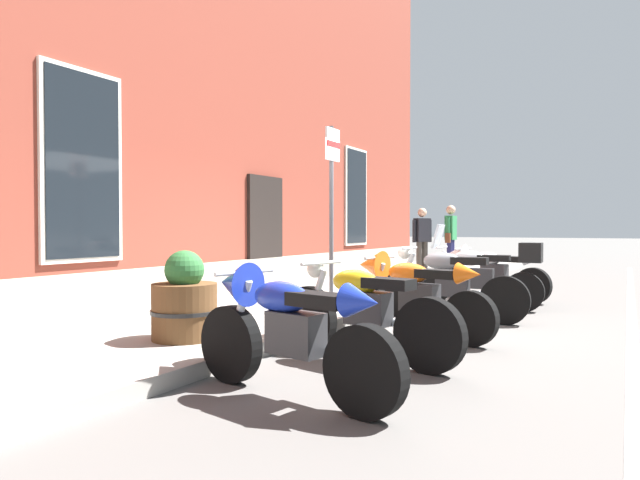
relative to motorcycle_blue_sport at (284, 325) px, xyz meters
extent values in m
plane|color=#565451|center=(3.29, 0.86, -0.55)|extent=(140.00, 140.00, 0.00)
cube|color=gray|center=(3.29, 2.40, -0.48)|extent=(26.56, 3.08, 0.15)
cube|color=silver|center=(3.29, -2.34, -0.55)|extent=(26.56, 0.12, 0.01)
cube|color=brown|center=(3.29, 6.94, 4.93)|extent=(20.56, 5.98, 10.97)
cube|color=gray|center=(3.29, 3.90, -0.20)|extent=(20.56, 0.10, 0.70)
cube|color=silver|center=(1.23, 3.92, 1.55)|extent=(1.22, 0.06, 2.52)
cube|color=black|center=(1.23, 3.89, 1.55)|extent=(1.10, 0.03, 2.40)
cube|color=black|center=(5.35, 3.91, 0.60)|extent=(1.10, 0.08, 2.30)
cube|color=silver|center=(9.46, 3.92, 1.55)|extent=(1.22, 0.06, 2.52)
cube|color=black|center=(9.46, 3.89, 1.55)|extent=(1.10, 0.03, 2.40)
cylinder|color=black|center=(0.11, 0.60, -0.23)|extent=(0.24, 0.65, 0.64)
cylinder|color=black|center=(-0.14, -0.74, -0.23)|extent=(0.24, 0.65, 0.64)
cylinder|color=silver|center=(0.09, 0.50, 0.01)|extent=(0.13, 0.31, 0.62)
cube|color=#28282B|center=(-0.02, -0.12, -0.05)|extent=(0.30, 0.47, 0.32)
ellipsoid|color=#192D9E|center=(0.00, 0.03, 0.21)|extent=(0.35, 0.56, 0.24)
cube|color=black|center=(-0.07, -0.35, 0.22)|extent=(0.31, 0.51, 0.10)
cylinder|color=silver|center=(0.08, 0.42, 0.38)|extent=(0.62, 0.15, 0.04)
cylinder|color=silver|center=(0.04, -0.44, -0.18)|extent=(0.17, 0.46, 0.09)
cone|color=#192D9E|center=(0.10, 0.55, 0.28)|extent=(0.42, 0.40, 0.36)
cone|color=#192D9E|center=(-0.14, -0.72, 0.24)|extent=(0.28, 0.30, 0.24)
cylinder|color=black|center=(1.44, 0.63, -0.21)|extent=(0.24, 0.69, 0.68)
cylinder|color=black|center=(1.18, -0.76, -0.21)|extent=(0.24, 0.69, 0.68)
cylinder|color=silver|center=(1.42, 0.53, 0.02)|extent=(0.12, 0.31, 0.60)
cube|color=#28282B|center=(1.30, -0.11, -0.03)|extent=(0.30, 0.47, 0.32)
ellipsoid|color=gold|center=(1.33, 0.03, 0.21)|extent=(0.35, 0.56, 0.24)
cube|color=black|center=(1.26, -0.34, 0.22)|extent=(0.30, 0.51, 0.10)
cylinder|color=silver|center=(1.41, 0.45, 0.38)|extent=(0.62, 0.15, 0.04)
cylinder|color=silver|center=(1.37, -0.43, -0.16)|extent=(0.17, 0.46, 0.09)
sphere|color=silver|center=(1.42, 0.53, 0.31)|extent=(0.18, 0.18, 0.18)
cylinder|color=black|center=(2.72, 0.53, -0.25)|extent=(0.23, 0.62, 0.61)
cylinder|color=black|center=(2.47, -0.80, -0.25)|extent=(0.23, 0.62, 0.61)
cylinder|color=silver|center=(2.70, 0.43, 0.00)|extent=(0.13, 0.32, 0.63)
cube|color=#28282B|center=(2.59, -0.18, -0.07)|extent=(0.30, 0.47, 0.32)
ellipsoid|color=orange|center=(2.62, -0.04, 0.21)|extent=(0.35, 0.56, 0.24)
cube|color=black|center=(2.55, -0.41, 0.22)|extent=(0.31, 0.51, 0.10)
cylinder|color=silver|center=(2.69, 0.36, 0.38)|extent=(0.62, 0.15, 0.04)
cylinder|color=silver|center=(2.65, -0.50, -0.20)|extent=(0.17, 0.46, 0.09)
cone|color=orange|center=(2.71, 0.48, 0.28)|extent=(0.42, 0.40, 0.36)
cone|color=orange|center=(2.48, -0.78, 0.24)|extent=(0.28, 0.30, 0.24)
cylinder|color=black|center=(3.99, 0.63, -0.23)|extent=(0.15, 0.66, 0.65)
cylinder|color=black|center=(4.06, -0.86, -0.23)|extent=(0.15, 0.66, 0.65)
cylinder|color=silver|center=(3.99, 0.53, 0.05)|extent=(0.09, 0.33, 0.68)
cube|color=#28282B|center=(4.02, -0.16, -0.05)|extent=(0.24, 0.45, 0.32)
ellipsoid|color=slate|center=(4.02, -0.01, 0.28)|extent=(0.28, 0.53, 0.24)
cube|color=black|center=(4.03, -0.39, 0.29)|extent=(0.24, 0.49, 0.10)
cylinder|color=silver|center=(3.99, 0.45, 0.45)|extent=(0.62, 0.07, 0.04)
cylinder|color=silver|center=(4.16, -0.46, -0.18)|extent=(0.11, 0.45, 0.09)
sphere|color=silver|center=(3.99, 0.53, 0.38)|extent=(0.18, 0.18, 0.18)
cylinder|color=black|center=(5.33, 0.57, -0.25)|extent=(0.14, 0.61, 0.61)
cylinder|color=black|center=(5.38, -0.89, -0.25)|extent=(0.14, 0.61, 0.61)
cylinder|color=silver|center=(5.33, 0.47, 0.03)|extent=(0.08, 0.33, 0.67)
cube|color=#28282B|center=(5.36, -0.21, -0.07)|extent=(0.24, 0.45, 0.32)
ellipsoid|color=#B7BABF|center=(5.35, -0.06, 0.25)|extent=(0.28, 0.53, 0.24)
cube|color=black|center=(5.37, -0.44, 0.26)|extent=(0.24, 0.49, 0.10)
cylinder|color=silver|center=(5.34, 0.39, 0.42)|extent=(0.62, 0.06, 0.04)
cylinder|color=silver|center=(5.49, -0.51, -0.20)|extent=(0.11, 0.45, 0.09)
cube|color=#B2BCC6|center=(5.33, 0.45, 0.60)|extent=(0.36, 0.15, 0.40)
cube|color=black|center=(5.38, -0.99, 0.36)|extent=(0.37, 0.33, 0.30)
cylinder|color=black|center=(6.69, 0.56, -0.25)|extent=(0.24, 0.63, 0.61)
cylinder|color=black|center=(6.39, -0.88, -0.25)|extent=(0.24, 0.63, 0.61)
cylinder|color=silver|center=(6.67, 0.46, -0.01)|extent=(0.13, 0.31, 0.61)
cube|color=#28282B|center=(6.53, -0.21, -0.07)|extent=(0.30, 0.48, 0.32)
ellipsoid|color=silver|center=(6.56, -0.06, 0.18)|extent=(0.36, 0.56, 0.24)
cube|color=black|center=(6.48, -0.43, 0.19)|extent=(0.31, 0.51, 0.10)
cylinder|color=silver|center=(6.65, 0.38, 0.35)|extent=(0.61, 0.16, 0.04)
cylinder|color=silver|center=(6.59, -0.53, -0.20)|extent=(0.18, 0.46, 0.09)
cone|color=silver|center=(6.68, 0.51, 0.25)|extent=(0.42, 0.41, 0.36)
cone|color=silver|center=(6.40, -0.86, 0.21)|extent=(0.29, 0.30, 0.24)
cylinder|color=#38332D|center=(9.28, 2.14, 0.00)|extent=(0.14, 0.14, 0.80)
cylinder|color=#38332D|center=(9.44, 2.05, 0.00)|extent=(0.14, 0.14, 0.80)
cube|color=black|center=(9.36, 2.09, 0.69)|extent=(0.45, 0.37, 0.57)
sphere|color=tan|center=(9.36, 2.09, 1.11)|extent=(0.22, 0.22, 0.22)
cylinder|color=black|center=(9.14, 2.22, 0.66)|extent=(0.09, 0.09, 0.54)
cylinder|color=black|center=(9.58, 1.97, 0.66)|extent=(0.09, 0.09, 0.54)
cylinder|color=#1E1E4C|center=(10.10, 1.58, 0.02)|extent=(0.14, 0.14, 0.84)
cylinder|color=#1E1E4C|center=(9.92, 1.58, 0.02)|extent=(0.14, 0.14, 0.84)
cube|color=#26723F|center=(10.01, 1.58, 0.74)|extent=(0.40, 0.20, 0.60)
sphere|color=tan|center=(10.01, 1.58, 1.18)|extent=(0.23, 0.23, 0.23)
cylinder|color=#26723F|center=(10.26, 1.58, 0.71)|extent=(0.09, 0.09, 0.57)
cylinder|color=#26723F|center=(9.76, 1.58, 0.71)|extent=(0.09, 0.09, 0.57)
cube|color=#592D19|center=(9.69, 1.56, 0.49)|extent=(0.08, 0.12, 0.24)
cylinder|color=#4C4C51|center=(3.12, 1.26, 0.86)|extent=(0.06, 0.06, 2.52)
cube|color=white|center=(3.12, 1.24, 1.87)|extent=(0.36, 0.03, 0.44)
cube|color=red|center=(3.12, 1.22, 1.87)|extent=(0.36, 0.01, 0.08)
cylinder|color=brown|center=(0.71, 1.67, -0.12)|extent=(0.66, 0.66, 0.57)
cylinder|color=black|center=(0.71, 1.67, -0.12)|extent=(0.69, 0.69, 0.04)
sphere|color=#28602D|center=(0.71, 1.67, 0.31)|extent=(0.40, 0.40, 0.40)
camera|label=1|loc=(-3.50, -2.28, 0.74)|focal=30.86mm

